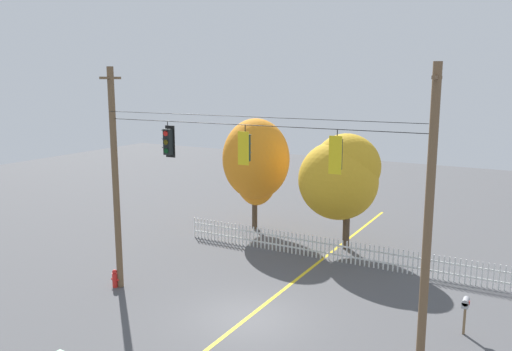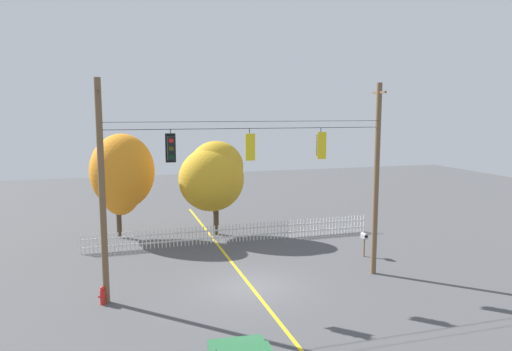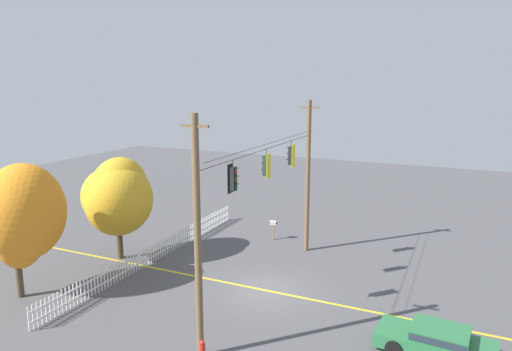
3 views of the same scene
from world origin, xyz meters
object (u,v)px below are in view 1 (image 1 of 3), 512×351
traffic_signal_eastbound_side (245,148)px  fire_hydrant (115,279)px  autumn_maple_mid (341,175)px  roadside_mailbox (466,305)px  traffic_signal_southbound_primary (168,142)px  traffic_signal_northbound_primary (337,155)px  autumn_maple_near_fence (256,162)px

traffic_signal_eastbound_side → fire_hydrant: bearing=-178.6°
autumn_maple_mid → roadside_mailbox: autumn_maple_mid is taller
fire_hydrant → roadside_mailbox: 13.87m
traffic_signal_eastbound_side → fire_hydrant: traffic_signal_eastbound_side is taller
roadside_mailbox → traffic_signal_southbound_primary: bearing=-166.4°
traffic_signal_eastbound_side → autumn_maple_mid: 9.66m
traffic_signal_eastbound_side → traffic_signal_northbound_primary: (3.37, -0.00, -0.00)m
roadside_mailbox → fire_hydrant: bearing=-168.5°
autumn_maple_mid → fire_hydrant: 12.06m
autumn_maple_near_fence → roadside_mailbox: size_ratio=4.95×
traffic_signal_eastbound_side → fire_hydrant: size_ratio=1.77×
fire_hydrant → roadside_mailbox: (13.57, 2.76, 0.69)m
roadside_mailbox → traffic_signal_eastbound_side: bearing=-160.3°
traffic_signal_eastbound_side → roadside_mailbox: (7.24, 2.60, -5.28)m
traffic_signal_southbound_primary → autumn_maple_near_fence: (-1.86, 10.21, -2.33)m
autumn_maple_near_fence → fire_hydrant: autumn_maple_near_fence is taller
autumn_maple_near_fence → traffic_signal_eastbound_side: bearing=-62.8°
traffic_signal_northbound_primary → traffic_signal_southbound_primary: bearing=179.8°
traffic_signal_eastbound_side → roadside_mailbox: size_ratio=1.05×
traffic_signal_southbound_primary → roadside_mailbox: traffic_signal_southbound_primary is taller
traffic_signal_eastbound_side → autumn_maple_near_fence: bearing=117.2°
traffic_signal_southbound_primary → autumn_maple_mid: 10.29m
traffic_signal_northbound_primary → roadside_mailbox: (3.87, 2.60, -5.28)m
autumn_maple_near_fence → autumn_maple_mid: autumn_maple_near_fence is taller
traffic_signal_southbound_primary → traffic_signal_northbound_primary: bearing=-0.2°
traffic_signal_eastbound_side → autumn_maple_near_fence: (-5.26, 10.23, -2.31)m
autumn_maple_mid → traffic_signal_eastbound_side: bearing=-91.2°
traffic_signal_northbound_primary → fire_hydrant: bearing=-179.1°
autumn_maple_mid → autumn_maple_near_fence: bearing=170.7°
traffic_signal_eastbound_side → fire_hydrant: 8.71m
traffic_signal_eastbound_side → traffic_signal_northbound_primary: same height
traffic_signal_eastbound_side → traffic_signal_southbound_primary: bearing=179.7°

